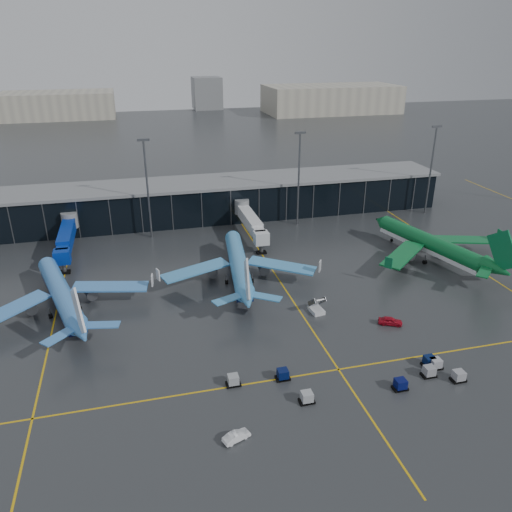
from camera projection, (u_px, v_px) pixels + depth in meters
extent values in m
plane|color=#282B2D|center=(254.00, 328.00, 89.40)|extent=(600.00, 600.00, 0.00)
cube|color=black|center=(201.00, 201.00, 142.41)|extent=(140.00, 16.00, 10.00)
cube|color=slate|center=(200.00, 183.00, 140.28)|extent=(142.00, 17.00, 0.80)
cylinder|color=#595B60|center=(70.00, 220.00, 126.89)|extent=(4.00, 4.00, 4.00)
cube|color=navy|center=(65.00, 242.00, 115.23)|extent=(3.00, 24.00, 3.00)
cylinder|color=#595B60|center=(64.00, 268.00, 109.82)|extent=(1.00, 1.00, 2.60)
cylinder|color=#595B60|center=(242.00, 207.00, 137.04)|extent=(4.00, 4.00, 4.00)
cube|color=silver|center=(254.00, 226.00, 125.38)|extent=(3.00, 24.00, 3.00)
cylinder|color=#595B60|center=(261.00, 248.00, 119.97)|extent=(1.00, 1.00, 2.60)
cylinder|color=#595B60|center=(148.00, 191.00, 125.36)|extent=(0.50, 0.50, 25.00)
cube|color=#595B60|center=(143.00, 140.00, 120.26)|extent=(3.00, 0.40, 0.60)
cylinder|color=#595B60|center=(299.00, 180.00, 134.38)|extent=(0.50, 0.50, 25.00)
cube|color=#595B60|center=(300.00, 133.00, 129.28)|extent=(3.00, 0.40, 0.60)
cylinder|color=#595B60|center=(430.00, 171.00, 143.41)|extent=(0.50, 0.50, 25.00)
cube|color=#595B60|center=(437.00, 126.00, 138.30)|extent=(3.00, 0.40, 0.60)
cube|color=#B2AD99|center=(331.00, 99.00, 343.59)|extent=(90.00, 42.00, 18.00)
cube|color=#B2AD99|center=(58.00, 105.00, 321.14)|extent=(70.00, 38.00, 16.00)
cube|color=#B2AD99|center=(207.00, 93.00, 360.24)|extent=(20.00, 20.00, 22.00)
cube|color=gold|center=(59.00, 299.00, 99.25)|extent=(0.30, 120.00, 0.02)
cube|color=gold|center=(276.00, 275.00, 109.40)|extent=(0.30, 120.00, 0.02)
cube|color=gold|center=(456.00, 255.00, 119.55)|extent=(0.30, 120.00, 0.02)
cube|color=gold|center=(338.00, 369.00, 78.34)|extent=(220.00, 0.30, 0.02)
cube|color=black|center=(428.00, 375.00, 76.76)|extent=(2.20, 1.50, 0.36)
cube|color=gray|center=(429.00, 371.00, 76.45)|extent=(1.60, 1.50, 1.50)
cube|color=black|center=(429.00, 365.00, 79.19)|extent=(2.20, 1.50, 0.36)
cube|color=#04133C|center=(429.00, 361.00, 78.88)|extent=(1.60, 1.50, 1.50)
cube|color=black|center=(435.00, 367.00, 78.59)|extent=(2.20, 1.50, 0.36)
cube|color=#9899A0|center=(436.00, 363.00, 78.28)|extent=(1.60, 1.50, 1.50)
cube|color=black|center=(458.00, 380.00, 75.72)|extent=(2.20, 1.50, 0.36)
cube|color=gray|center=(459.00, 375.00, 75.41)|extent=(1.60, 1.50, 1.50)
cube|color=black|center=(283.00, 378.00, 76.07)|extent=(2.20, 1.50, 0.36)
cube|color=#04103E|center=(283.00, 374.00, 75.76)|extent=(1.60, 1.50, 1.50)
cube|color=black|center=(307.00, 401.00, 71.26)|extent=(2.20, 1.50, 0.36)
cube|color=#95999D|center=(307.00, 397.00, 70.95)|extent=(1.60, 1.50, 1.50)
cube|color=black|center=(233.00, 384.00, 74.78)|extent=(2.20, 1.50, 0.36)
cube|color=gray|center=(233.00, 380.00, 74.47)|extent=(1.60, 1.50, 1.50)
cube|color=black|center=(400.00, 388.00, 73.90)|extent=(2.20, 1.50, 0.36)
cube|color=#050B44|center=(400.00, 384.00, 73.59)|extent=(1.60, 1.50, 1.50)
cube|color=silver|center=(316.00, 310.00, 94.54)|extent=(2.54, 3.42, 0.80)
cube|color=silver|center=(317.00, 301.00, 93.77)|extent=(1.90, 2.99, 2.29)
imported|color=#AC0D1E|center=(390.00, 321.00, 90.33)|extent=(4.61, 3.41, 1.46)
imported|color=white|center=(236.00, 436.00, 64.38)|extent=(3.98, 2.56, 1.24)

